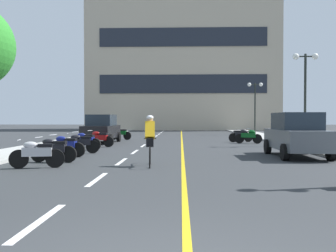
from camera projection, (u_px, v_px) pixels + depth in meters
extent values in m
plane|color=#2D3033|center=(178.00, 142.00, 24.71)|extent=(140.00, 140.00, 0.00)
cube|color=#A8A8A3|center=(81.00, 139.00, 27.95)|extent=(2.40, 72.00, 0.12)
cube|color=#A8A8A3|center=(277.00, 139.00, 27.46)|extent=(2.40, 72.00, 0.12)
cube|color=silver|center=(40.00, 221.00, 5.79)|extent=(0.14, 2.20, 0.01)
cube|color=silver|center=(97.00, 179.00, 9.79)|extent=(0.14, 2.20, 0.01)
cube|color=silver|center=(121.00, 162.00, 13.78)|extent=(0.14, 2.20, 0.01)
cube|color=silver|center=(135.00, 152.00, 17.78)|extent=(0.14, 2.20, 0.01)
cube|color=silver|center=(143.00, 146.00, 21.78)|extent=(0.14, 2.20, 0.01)
cube|color=silver|center=(149.00, 141.00, 25.77)|extent=(0.14, 2.20, 0.01)
cube|color=silver|center=(153.00, 138.00, 29.77)|extent=(0.14, 2.20, 0.01)
cube|color=silver|center=(157.00, 136.00, 33.77)|extent=(0.14, 2.20, 0.01)
cube|color=silver|center=(159.00, 134.00, 37.76)|extent=(0.14, 2.20, 0.01)
cube|color=silver|center=(161.00, 133.00, 41.76)|extent=(0.14, 2.20, 0.01)
cube|color=silver|center=(163.00, 131.00, 45.76)|extent=(0.14, 2.20, 0.01)
cube|color=silver|center=(164.00, 130.00, 49.75)|extent=(0.14, 2.20, 0.01)
cube|color=gold|center=(182.00, 140.00, 27.70)|extent=(0.12, 66.00, 0.01)
cube|color=#BCAD93|center=(183.00, 58.00, 53.16)|extent=(25.65, 9.40, 20.07)
cube|color=#1E232D|center=(183.00, 84.00, 48.50)|extent=(21.55, 0.10, 2.41)
cube|color=#1E232D|center=(183.00, 37.00, 48.38)|extent=(21.55, 0.10, 2.41)
cylinder|color=black|center=(305.00, 99.00, 21.73)|extent=(0.14, 0.14, 5.18)
cylinder|color=black|center=(305.00, 56.00, 21.68)|extent=(1.10, 0.08, 0.08)
sphere|color=white|center=(296.00, 56.00, 21.70)|extent=(0.36, 0.36, 0.36)
sphere|color=white|center=(315.00, 56.00, 21.66)|extent=(0.36, 0.36, 0.36)
cylinder|color=black|center=(255.00, 108.00, 35.91)|extent=(0.14, 0.14, 4.83)
cylinder|color=black|center=(255.00, 85.00, 35.87)|extent=(1.10, 0.08, 0.08)
sphere|color=white|center=(249.00, 85.00, 35.89)|extent=(0.36, 0.36, 0.36)
sphere|color=white|center=(261.00, 85.00, 35.85)|extent=(0.36, 0.36, 0.36)
cylinder|color=black|center=(268.00, 146.00, 16.89)|extent=(0.22, 0.64, 0.64)
cylinder|color=black|center=(306.00, 147.00, 16.83)|extent=(0.22, 0.64, 0.64)
cylinder|color=black|center=(285.00, 152.00, 14.09)|extent=(0.22, 0.64, 0.64)
cylinder|color=black|center=(331.00, 152.00, 14.04)|extent=(0.22, 0.64, 0.64)
cube|color=#4C5156|center=(296.00, 139.00, 15.45)|extent=(1.70, 4.20, 0.80)
cube|color=#1E2833|center=(296.00, 121.00, 15.44)|extent=(1.56, 2.20, 0.70)
cylinder|color=black|center=(94.00, 137.00, 25.72)|extent=(0.23, 0.64, 0.64)
cylinder|color=black|center=(119.00, 137.00, 25.62)|extent=(0.23, 0.64, 0.64)
cylinder|color=black|center=(82.00, 139.00, 22.92)|extent=(0.23, 0.64, 0.64)
cylinder|color=black|center=(110.00, 139.00, 22.83)|extent=(0.23, 0.64, 0.64)
cube|color=black|center=(102.00, 132.00, 24.26)|extent=(1.79, 4.23, 0.80)
cube|color=#1E2833|center=(101.00, 120.00, 24.25)|extent=(1.61, 2.23, 0.70)
cylinder|color=black|center=(19.00, 159.00, 11.86)|extent=(0.61, 0.24, 0.60)
cylinder|color=black|center=(55.00, 158.00, 12.08)|extent=(0.61, 0.24, 0.60)
cube|color=#B2B2B7|center=(37.00, 152.00, 11.96)|extent=(0.94, 0.48, 0.28)
ellipsoid|color=#B2B2B7|center=(30.00, 145.00, 11.92)|extent=(0.48, 0.33, 0.22)
cube|color=black|center=(45.00, 145.00, 12.01)|extent=(0.48, 0.33, 0.10)
cylinder|color=silver|center=(19.00, 140.00, 11.85)|extent=(0.17, 0.59, 0.03)
cylinder|color=black|center=(39.00, 154.00, 13.58)|extent=(0.61, 0.14, 0.60)
cylinder|color=black|center=(68.00, 154.00, 13.47)|extent=(0.61, 0.14, 0.60)
cube|color=black|center=(54.00, 148.00, 13.52)|extent=(0.92, 0.34, 0.28)
ellipsoid|color=black|center=(48.00, 142.00, 13.54)|extent=(0.46, 0.27, 0.22)
cube|color=black|center=(60.00, 142.00, 13.49)|extent=(0.46, 0.27, 0.10)
cylinder|color=silver|center=(39.00, 137.00, 13.57)|extent=(0.07, 0.60, 0.03)
cylinder|color=black|center=(53.00, 149.00, 15.59)|extent=(0.61, 0.19, 0.60)
cylinder|color=black|center=(78.00, 150.00, 15.38)|extent=(0.61, 0.19, 0.60)
cube|color=navy|center=(65.00, 144.00, 15.48)|extent=(0.93, 0.42, 0.28)
ellipsoid|color=navy|center=(61.00, 139.00, 15.51)|extent=(0.47, 0.31, 0.22)
cube|color=black|center=(71.00, 139.00, 15.43)|extent=(0.47, 0.31, 0.10)
cylinder|color=silver|center=(53.00, 135.00, 15.57)|extent=(0.12, 0.60, 0.03)
cylinder|color=black|center=(68.00, 147.00, 16.83)|extent=(0.61, 0.23, 0.60)
cylinder|color=black|center=(93.00, 147.00, 17.03)|extent=(0.61, 0.23, 0.60)
cube|color=black|center=(80.00, 142.00, 16.92)|extent=(0.94, 0.47, 0.28)
ellipsoid|color=black|center=(76.00, 137.00, 16.88)|extent=(0.48, 0.33, 0.22)
cube|color=black|center=(86.00, 137.00, 16.97)|extent=(0.48, 0.33, 0.10)
cylinder|color=silver|center=(68.00, 134.00, 16.81)|extent=(0.16, 0.59, 0.03)
cylinder|color=black|center=(75.00, 144.00, 18.89)|extent=(0.61, 0.24, 0.60)
cylinder|color=black|center=(95.00, 144.00, 18.59)|extent=(0.61, 0.24, 0.60)
cube|color=navy|center=(85.00, 140.00, 18.73)|extent=(0.94, 0.49, 0.28)
ellipsoid|color=navy|center=(81.00, 135.00, 18.78)|extent=(0.48, 0.34, 0.22)
cube|color=black|center=(90.00, 136.00, 18.66)|extent=(0.48, 0.34, 0.10)
cylinder|color=silver|center=(75.00, 132.00, 18.87)|extent=(0.17, 0.59, 0.03)
cylinder|color=black|center=(90.00, 141.00, 21.03)|extent=(0.61, 0.22, 0.60)
cylinder|color=black|center=(109.00, 142.00, 20.78)|extent=(0.61, 0.22, 0.60)
cube|color=maroon|center=(99.00, 137.00, 20.90)|extent=(0.94, 0.45, 0.28)
ellipsoid|color=maroon|center=(96.00, 133.00, 20.94)|extent=(0.48, 0.32, 0.22)
cube|color=black|center=(103.00, 134.00, 20.84)|extent=(0.48, 0.32, 0.10)
cylinder|color=silver|center=(90.00, 131.00, 21.02)|extent=(0.15, 0.59, 0.03)
cylinder|color=black|center=(257.00, 139.00, 23.57)|extent=(0.61, 0.22, 0.60)
cylinder|color=black|center=(239.00, 139.00, 23.83)|extent=(0.61, 0.22, 0.60)
cube|color=#0C4C19|center=(248.00, 135.00, 23.69)|extent=(0.94, 0.45, 0.28)
ellipsoid|color=#0C4C19|center=(252.00, 132.00, 23.64)|extent=(0.48, 0.32, 0.22)
cube|color=black|center=(244.00, 132.00, 23.75)|extent=(0.48, 0.32, 0.10)
cylinder|color=silver|center=(257.00, 129.00, 23.56)|extent=(0.15, 0.59, 0.03)
cylinder|color=black|center=(248.00, 137.00, 25.29)|extent=(0.60, 0.27, 0.60)
cylinder|color=black|center=(233.00, 138.00, 25.02)|extent=(0.60, 0.27, 0.60)
cube|color=black|center=(241.00, 134.00, 25.15)|extent=(0.94, 0.52, 0.28)
ellipsoid|color=black|center=(243.00, 131.00, 25.20)|extent=(0.49, 0.36, 0.22)
cube|color=black|center=(237.00, 131.00, 25.08)|extent=(0.49, 0.36, 0.10)
cylinder|color=silver|center=(248.00, 128.00, 25.28)|extent=(0.20, 0.58, 0.03)
cylinder|color=black|center=(114.00, 136.00, 27.98)|extent=(0.61, 0.25, 0.60)
cylinder|color=black|center=(127.00, 136.00, 27.66)|extent=(0.61, 0.25, 0.60)
cube|color=#0C4C19|center=(120.00, 133.00, 27.82)|extent=(0.94, 0.50, 0.28)
ellipsoid|color=#0C4C19|center=(118.00, 130.00, 27.87)|extent=(0.49, 0.35, 0.22)
cube|color=black|center=(124.00, 130.00, 27.74)|extent=(0.49, 0.35, 0.10)
cylinder|color=silver|center=(114.00, 128.00, 27.97)|extent=(0.18, 0.59, 0.03)
torus|color=black|center=(150.00, 154.00, 13.05)|extent=(0.09, 0.72, 0.72)
torus|color=black|center=(150.00, 157.00, 12.00)|extent=(0.09, 0.72, 0.72)
cylinder|color=black|center=(150.00, 147.00, 12.50)|extent=(0.11, 0.95, 0.04)
cube|color=black|center=(150.00, 140.00, 12.34)|extent=(0.11, 0.21, 0.06)
cylinder|color=black|center=(150.00, 139.00, 12.94)|extent=(0.42, 0.06, 0.03)
cube|color=black|center=(150.00, 142.00, 12.39)|extent=(0.26, 0.38, 0.28)
cube|color=yellow|center=(150.00, 130.00, 12.54)|extent=(0.35, 0.48, 0.61)
sphere|color=tan|center=(150.00, 120.00, 12.66)|extent=(0.20, 0.20, 0.20)
ellipsoid|color=white|center=(150.00, 118.00, 12.66)|extent=(0.24, 0.26, 0.16)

